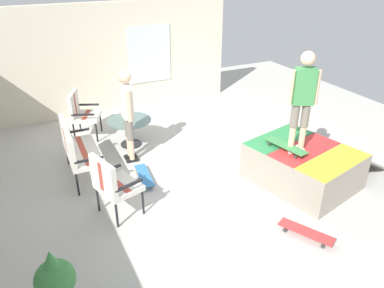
{
  "coord_description": "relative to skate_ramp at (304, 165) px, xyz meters",
  "views": [
    {
      "loc": [
        -5.24,
        2.76,
        3.64
      ],
      "look_at": [
        -0.09,
        0.25,
        0.7
      ],
      "focal_mm": 35.05,
      "sensor_mm": 36.0,
      "label": 1
    }
  ],
  "objects": [
    {
      "name": "skateboard_spare",
      "position": [
        -1.18,
        0.93,
        -0.25
      ],
      "size": [
        0.8,
        0.55,
        0.1
      ],
      "color": "#B23838",
      "rests_on": "ground_plane"
    },
    {
      "name": "patio_chair_near_house",
      "position": [
        3.53,
        3.12,
        0.28
      ],
      "size": [
        0.79,
        0.75,
        1.02
      ],
      "color": "black",
      "rests_on": "ground_plane"
    },
    {
      "name": "person_skater",
      "position": [
        0.01,
        0.23,
        1.31
      ],
      "size": [
        0.33,
        0.44,
        1.68
      ],
      "color": "silver",
      "rests_on": "skate_ramp"
    },
    {
      "name": "patio_bench",
      "position": [
        1.87,
        3.52,
        0.29
      ],
      "size": [
        1.26,
        0.58,
        1.02
      ],
      "color": "black",
      "rests_on": "ground_plane"
    },
    {
      "name": "skateboard_by_bench",
      "position": [
        1.26,
        2.51,
        -0.25
      ],
      "size": [
        0.82,
        0.29,
        0.1
      ],
      "color": "#3372B2",
      "rests_on": "ground_plane"
    },
    {
      "name": "person_watching",
      "position": [
        2.09,
        2.49,
        0.73
      ],
      "size": [
        0.48,
        0.26,
        1.8
      ],
      "color": "black",
      "rests_on": "ground_plane"
    },
    {
      "name": "patio_chair_by_wall",
      "position": [
        0.5,
        3.25,
        0.28
      ],
      "size": [
        0.75,
        0.7,
        1.02
      ],
      "color": "black",
      "rests_on": "ground_plane"
    },
    {
      "name": "house_facade",
      "position": [
        4.81,
        1.95,
        0.99
      ],
      "size": [
        0.23,
        6.0,
        2.64
      ],
      "color": "beige",
      "rests_on": "ground_plane"
    },
    {
      "name": "skate_ramp",
      "position": [
        0.0,
        0.0,
        0.0
      ],
      "size": [
        2.13,
        2.57,
        0.66
      ],
      "color": "gray",
      "rests_on": "ground_plane"
    },
    {
      "name": "potted_plant",
      "position": [
        -0.97,
        4.28,
        0.14
      ],
      "size": [
        0.44,
        0.44,
        0.92
      ],
      "color": "brown",
      "rests_on": "ground_plane"
    },
    {
      "name": "skateboard_on_ramp",
      "position": [
        0.1,
        0.38,
        0.42
      ],
      "size": [
        0.82,
        0.36,
        0.1
      ],
      "color": "#3F8C4C",
      "rests_on": "skate_ramp"
    },
    {
      "name": "patio_table",
      "position": [
        2.7,
        2.29,
        0.07
      ],
      "size": [
        0.9,
        0.9,
        0.57
      ],
      "color": "black",
      "rests_on": "ground_plane"
    },
    {
      "name": "ground_plane",
      "position": [
        1.01,
        1.47,
        -0.38
      ],
      "size": [
        12.0,
        12.0,
        0.1
      ],
      "primitive_type": "cube",
      "color": "beige"
    }
  ]
}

